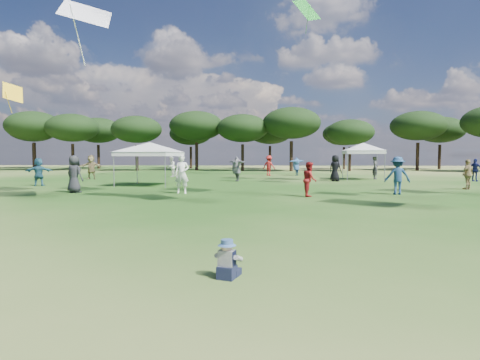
# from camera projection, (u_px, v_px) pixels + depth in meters

# --- Properties ---
(ground) EXTENTS (140.00, 140.00, 0.00)m
(ground) POSITION_uv_depth(u_px,v_px,m) (251.00, 344.00, 3.96)
(ground) COLOR #274F17
(ground) RESTS_ON ground
(tree_line) EXTENTS (108.78, 17.63, 7.77)m
(tree_line) POSITION_uv_depth(u_px,v_px,m) (283.00, 127.00, 50.71)
(tree_line) COLOR black
(tree_line) RESTS_ON ground
(tent_left) EXTENTS (6.76, 6.76, 2.97)m
(tent_left) POSITION_uv_depth(u_px,v_px,m) (150.00, 144.00, 24.75)
(tent_left) COLOR gray
(tent_left) RESTS_ON ground
(tent_right) EXTENTS (5.76, 5.76, 3.14)m
(tent_right) POSITION_uv_depth(u_px,v_px,m) (363.00, 144.00, 30.85)
(tent_right) COLOR gray
(tent_right) RESTS_ON ground
(toddler) EXTENTS (0.44, 0.48, 0.60)m
(toddler) POSITION_uv_depth(u_px,v_px,m) (228.00, 261.00, 6.09)
(toddler) COLOR #161A31
(toddler) RESTS_ON ground
(festival_crowd) EXTENTS (30.29, 20.58, 1.92)m
(festival_crowd) POSITION_uv_depth(u_px,v_px,m) (242.00, 169.00, 28.57)
(festival_crowd) COLOR silver
(festival_crowd) RESTS_ON ground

